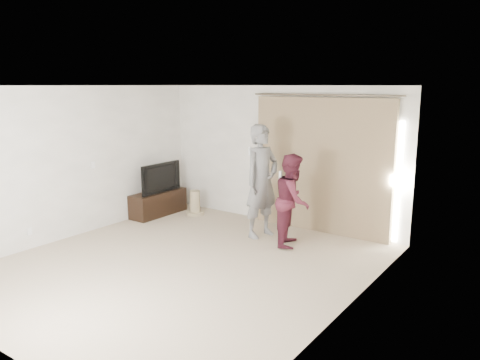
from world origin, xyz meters
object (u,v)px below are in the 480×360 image
object	(u,v)px
tv	(157,177)
person_woman	(293,200)
tv_console	(158,203)
person_man	(262,181)

from	to	relation	value
tv	person_woman	world-z (taller)	person_woman
tv_console	tv	world-z (taller)	tv
tv	person_woman	size ratio (longest dim) A/B	0.68
person_man	tv_console	bearing A→B (deg)	-178.62
person_woman	person_man	bearing A→B (deg)	171.41
tv_console	tv	distance (m)	0.54
tv	person_woman	bearing A→B (deg)	-91.26
tv	tv_console	bearing A→B (deg)	-0.00
tv	person_man	size ratio (longest dim) A/B	0.53
person_man	person_woman	size ratio (longest dim) A/B	1.28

